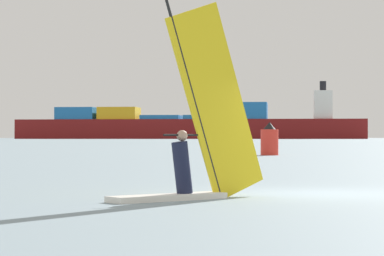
% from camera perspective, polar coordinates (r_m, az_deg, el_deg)
% --- Properties ---
extents(ground_plane, '(4000.00, 4000.00, 0.00)m').
position_cam_1_polar(ground_plane, '(19.21, 7.93, -4.30)').
color(ground_plane, gray).
extents(windsurfer, '(3.36, 2.24, 4.23)m').
position_cam_1_polar(windsurfer, '(17.33, 0.11, -1.05)').
color(windsurfer, white).
rests_on(windsurfer, ground_plane).
extents(cargo_ship, '(219.49, 69.73, 35.67)m').
position_cam_1_polar(cargo_ship, '(544.47, -0.20, 0.20)').
color(cargo_ship, maroon).
rests_on(cargo_ship, ground_plane).
extents(channel_buoy, '(1.21, 1.21, 2.25)m').
position_cam_1_polar(channel_buoy, '(58.88, 5.13, -0.81)').
color(channel_buoy, red).
rests_on(channel_buoy, ground_plane).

